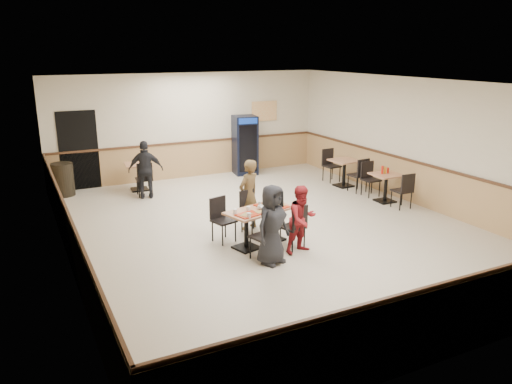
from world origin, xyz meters
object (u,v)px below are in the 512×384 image
diner_man_opposite (249,195)px  back_table (139,173)px  side_table_far (344,169)px  diner_woman_left (272,225)px  diner_woman_right (302,219)px  lone_diner (146,170)px  trash_bin (63,179)px  main_table (259,221)px  pepsi_cooler (245,145)px  side_table_near (386,183)px

diner_man_opposite → back_table: bearing=-95.8°
diner_man_opposite → side_table_far: diner_man_opposite is taller
diner_woman_left → diner_woman_right: size_ratio=1.12×
lone_diner → trash_bin: size_ratio=1.72×
main_table → diner_woman_left: diner_woman_left is taller
diner_man_opposite → back_table: 4.20m
diner_woman_right → diner_man_opposite: size_ratio=0.86×
pepsi_cooler → back_table: bearing=-164.6°
main_table → trash_bin: trash_bin is taller
back_table → pepsi_cooler: (3.31, 0.39, 0.39)m
back_table → pepsi_cooler: 3.35m
main_table → diner_woman_right: size_ratio=1.13×
diner_woman_left → main_table: bearing=57.4°
diner_man_opposite → lone_diner: 3.43m
diner_man_opposite → trash_bin: (-3.20, 4.32, -0.31)m
main_table → lone_diner: (-1.15, 4.04, 0.26)m
side_table_far → pepsi_cooler: 3.11m
side_table_far → pepsi_cooler: size_ratio=0.42×
main_table → side_table_near: size_ratio=2.05×
back_table → side_table_near: bearing=-35.9°
diner_woman_left → diner_woman_right: 0.76m
diner_woman_left → lone_diner: (-0.95, 4.92, 0.02)m
diner_woman_right → side_table_far: size_ratio=1.72×
diner_man_opposite → trash_bin: size_ratio=1.74×
lone_diner → side_table_far: (5.12, -1.29, -0.24)m
side_table_far → back_table: size_ratio=1.00×
diner_man_opposite → side_table_far: bearing=-178.2°
back_table → trash_bin: size_ratio=0.87×
side_table_near → pepsi_cooler: 4.56m
main_table → diner_woman_left: (-0.20, -0.88, 0.24)m
lone_diner → side_table_near: size_ratio=2.07×
side_table_near → trash_bin: bearing=149.8°
diner_woman_left → pepsi_cooler: 6.57m
side_table_near → back_table: back_table is taller
diner_woman_left → lone_diner: 5.01m
diner_man_opposite → pepsi_cooler: pepsi_cooler is taller
lone_diner → side_table_far: 5.29m
main_table → pepsi_cooler: size_ratio=0.83×
diner_man_opposite → main_table: bearing=52.9°
side_table_far → diner_woman_left: bearing=-139.0°
diner_woman_right → back_table: 5.79m
main_table → side_table_near: (4.03, 1.11, 0.00)m
lone_diner → back_table: bearing=-74.5°
lone_diner → trash_bin: 2.21m
lone_diner → trash_bin: bearing=-16.7°
diner_man_opposite → pepsi_cooler: size_ratio=0.85×
diner_woman_left → trash_bin: 6.71m
diner_woman_left → side_table_near: 4.68m
main_table → lone_diner: size_ratio=0.99×
main_table → diner_woman_right: bearing=-67.6°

